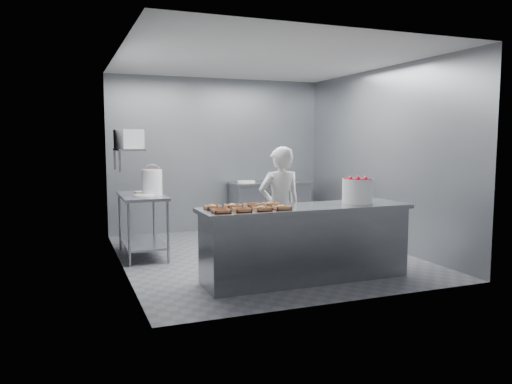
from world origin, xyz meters
TOP-DOWN VIEW (x-y plane):
  - floor at (0.00, 0.00)m, footprint 4.50×4.50m
  - ceiling at (0.00, 0.00)m, footprint 4.50×4.50m
  - wall_back at (0.00, 2.25)m, footprint 4.00×0.04m
  - wall_left at (-2.00, 0.00)m, footprint 0.04×4.50m
  - wall_right at (2.00, 0.00)m, footprint 0.04×4.50m
  - service_counter at (0.00, -1.35)m, footprint 2.60×0.70m
  - prep_table at (-1.65, 0.60)m, footprint 0.60×1.20m
  - back_counter at (0.90, 1.90)m, footprint 1.50×0.60m
  - wall_shelf at (-1.82, 0.60)m, footprint 0.35×0.90m
  - tray_0 at (-1.11, -1.50)m, footprint 0.19×0.18m
  - tray_1 at (-0.87, -1.50)m, footprint 0.19×0.18m
  - tray_2 at (-0.63, -1.50)m, footprint 0.19×0.18m
  - tray_3 at (-0.39, -1.50)m, footprint 0.19×0.18m
  - tray_4 at (-1.11, -1.20)m, footprint 0.19×0.18m
  - tray_5 at (-0.87, -1.20)m, footprint 0.19×0.18m
  - tray_6 at (-0.63, -1.20)m, footprint 0.19×0.18m
  - tray_7 at (-0.39, -1.20)m, footprint 0.19×0.18m
  - worker at (-0.08, -0.75)m, footprint 0.59×0.39m
  - strawberry_tub at (0.72, -1.34)m, footprint 0.38×0.38m
  - glaze_bucket at (-1.51, 0.53)m, footprint 0.30×0.28m
  - bucket_lid at (-1.65, 0.43)m, footprint 0.37×0.37m
  - rag at (-1.63, 0.87)m, footprint 0.16×0.14m
  - appliance at (-1.82, 0.53)m, footprint 0.39×0.42m
  - paper_stack at (0.42, 1.90)m, footprint 0.34×0.29m

SIDE VIEW (x-z plane):
  - floor at x=0.00m, z-range 0.00..0.00m
  - back_counter at x=0.90m, z-range 0.00..0.90m
  - service_counter at x=0.00m, z-range 0.00..0.90m
  - prep_table at x=-1.65m, z-range 0.14..1.04m
  - worker at x=-0.08m, z-range 0.00..1.60m
  - rag at x=-1.63m, z-range 0.90..0.92m
  - bucket_lid at x=-1.65m, z-range 0.90..0.92m
  - paper_stack at x=0.42m, z-range 0.90..0.94m
  - tray_0 at x=-1.11m, z-range 0.90..0.94m
  - tray_1 at x=-0.87m, z-range 0.90..0.94m
  - tray_6 at x=-0.63m, z-range 0.90..0.94m
  - tray_2 at x=-0.63m, z-range 0.89..0.95m
  - tray_3 at x=-0.39m, z-range 0.89..0.95m
  - tray_4 at x=-1.11m, z-range 0.89..0.95m
  - tray_5 at x=-0.87m, z-range 0.89..0.95m
  - tray_7 at x=-0.39m, z-range 0.89..0.95m
  - strawberry_tub at x=0.72m, z-range 0.91..1.22m
  - glaze_bucket at x=-1.51m, z-range 0.87..1.31m
  - wall_back at x=0.00m, z-range 0.00..2.80m
  - wall_left at x=-2.00m, z-range 0.00..2.80m
  - wall_right at x=2.00m, z-range 0.00..2.80m
  - wall_shelf at x=-1.82m, z-range 1.54..1.56m
  - appliance at x=-1.82m, z-range 1.56..1.83m
  - ceiling at x=0.00m, z-range 2.80..2.80m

